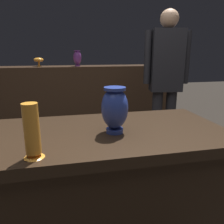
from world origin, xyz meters
TOP-DOWN VIEW (x-y plane):
  - display_plinth at (0.00, 0.00)m, footprint 1.20×0.64m
  - back_display_shelf at (0.00, 2.20)m, footprint 2.60×0.40m
  - vase_centerpiece at (0.02, -0.04)m, footprint 0.13×0.13m
  - vase_tall_behind at (-0.34, -0.24)m, footprint 0.08×0.08m
  - shelf_vase_center at (0.00, 2.16)m, footprint 0.11×0.11m
  - shelf_vase_left at (-0.52, 2.23)m, footprint 0.13×0.13m
  - visitor_near_right at (0.84, 1.12)m, footprint 0.46×0.23m

SIDE VIEW (x-z plane):
  - display_plinth at x=0.00m, z-range 0.00..0.80m
  - back_display_shelf at x=0.00m, z-range 0.00..0.99m
  - vase_tall_behind at x=-0.34m, z-range 0.79..1.00m
  - vase_centerpiece at x=0.02m, z-range 0.81..1.04m
  - visitor_near_right at x=0.84m, z-range 0.14..1.73m
  - shelf_vase_left at x=-0.52m, z-range 1.02..1.13m
  - shelf_vase_center at x=0.00m, z-range 1.00..1.21m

